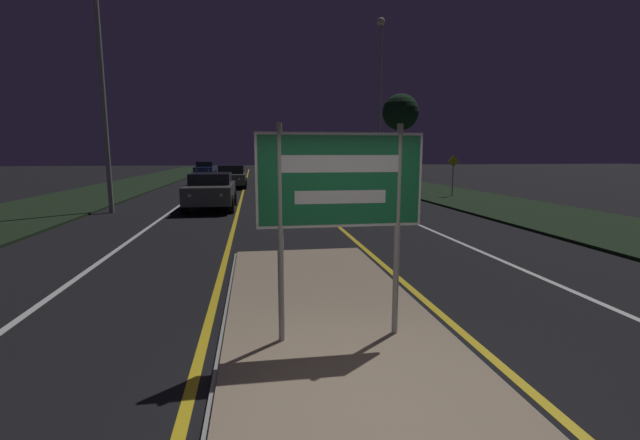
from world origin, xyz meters
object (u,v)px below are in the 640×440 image
object	(u,v)px
car_receding_1	(308,176)
car_approaching_0	(211,190)
highway_sign	(340,190)
car_approaching_2	(205,169)
car_approaching_1	(232,176)
warning_sign	(453,171)
streetlight_right_near	(380,90)
streetlight_left_near	(97,21)
car_receding_0	(336,188)

from	to	relation	value
car_receding_1	car_approaching_0	distance (m)	11.03
highway_sign	car_approaching_2	bearing A→B (deg)	98.34
car_approaching_1	warning_sign	world-z (taller)	warning_sign
streetlight_right_near	car_approaching_2	distance (m)	22.27
highway_sign	car_receding_1	bearing A→B (deg)	83.65
car_approaching_0	streetlight_right_near	bearing A→B (deg)	36.64
streetlight_right_near	car_receding_1	bearing A→B (deg)	140.88
car_approaching_1	streetlight_right_near	bearing A→B (deg)	-26.71
streetlight_right_near	car_approaching_2	xyz separation A→B (m)	(-11.84, 18.18, -5.06)
highway_sign	streetlight_left_near	bearing A→B (deg)	116.95
streetlight_right_near	car_receding_0	distance (m)	9.00
car_receding_0	streetlight_right_near	bearing A→B (deg)	59.64
car_receding_1	warning_sign	size ratio (longest dim) A/B	2.26
car_receding_0	warning_sign	size ratio (longest dim) A/B	2.07
car_receding_1	car_approaching_2	bearing A→B (deg)	118.14
car_receding_1	car_approaching_0	world-z (taller)	car_receding_1
streetlight_right_near	car_approaching_0	size ratio (longest dim) A/B	2.35
highway_sign	car_approaching_2	distance (m)	38.36
streetlight_left_near	car_receding_1	world-z (taller)	streetlight_left_near
car_approaching_1	car_receding_0	bearing A→B (deg)	-65.41
streetlight_right_near	car_approaching_1	xyz separation A→B (m)	(-8.69, 4.37, -5.08)
streetlight_left_near	warning_sign	xyz separation A→B (m)	(15.49, 3.37, -5.59)
streetlight_left_near	warning_sign	size ratio (longest dim) A/B	5.47
streetlight_right_near	car_approaching_1	world-z (taller)	streetlight_right_near
highway_sign	streetlight_left_near	world-z (taller)	streetlight_left_near
streetlight_right_near	car_approaching_0	xyz separation A→B (m)	(-8.97, -6.67, -5.07)
streetlight_left_near	car_approaching_1	world-z (taller)	streetlight_left_near
streetlight_left_near	car_receding_0	distance (m)	10.86
car_approaching_2	car_approaching_1	bearing A→B (deg)	-77.15
streetlight_left_near	car_approaching_1	distance (m)	13.71
streetlight_left_near	warning_sign	bearing A→B (deg)	12.28
car_approaching_2	car_receding_0	bearing A→B (deg)	-71.80
highway_sign	car_approaching_1	distance (m)	24.28
highway_sign	car_approaching_2	xyz separation A→B (m)	(-5.56, 37.94, -1.06)
car_receding_0	car_approaching_1	bearing A→B (deg)	114.59
highway_sign	car_receding_0	size ratio (longest dim) A/B	0.58
car_approaching_0	car_receding_0	bearing A→B (deg)	2.90
highway_sign	warning_sign	size ratio (longest dim) A/B	1.20
highway_sign	warning_sign	bearing A→B (deg)	60.21
highway_sign	car_approaching_0	bearing A→B (deg)	101.64
warning_sign	highway_sign	bearing A→B (deg)	-119.79
car_receding_0	car_approaching_1	size ratio (longest dim) A/B	0.99
car_receding_0	car_receding_1	xyz separation A→B (m)	(0.01, 9.45, 0.04)
warning_sign	streetlight_right_near	bearing A→B (deg)	126.43
car_receding_0	car_approaching_0	bearing A→B (deg)	-177.10
car_approaching_0	warning_sign	xyz separation A→B (m)	(11.81, 2.83, 0.56)
highway_sign	car_receding_0	world-z (taller)	highway_sign
car_approaching_0	car_approaching_2	distance (m)	25.02
streetlight_right_near	warning_sign	distance (m)	6.57
car_receding_1	car_approaching_0	bearing A→B (deg)	-118.30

